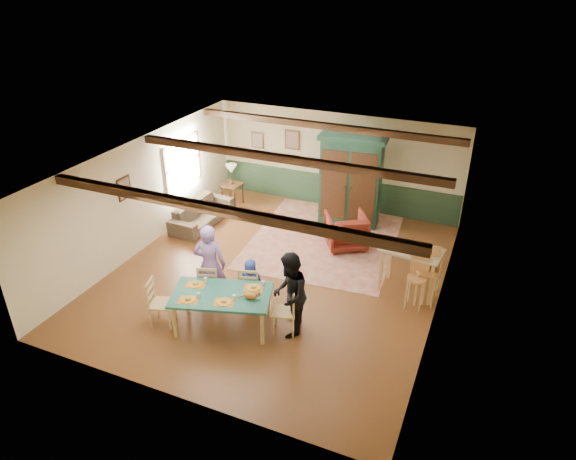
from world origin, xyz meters
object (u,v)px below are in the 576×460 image
at_px(bar_stool_left, 416,284).
at_px(bar_stool_right, 427,277).
at_px(dining_chair_far_right, 250,286).
at_px(dining_chair_end_left, 162,303).
at_px(person_woman, 290,295).
at_px(dining_chair_far_left, 210,284).
at_px(armchair, 346,231).
at_px(sofa, 202,213).
at_px(dining_table, 223,311).
at_px(dining_chair_end_right, 284,310).
at_px(person_man, 210,265).
at_px(armoire, 351,181).
at_px(table_lamp, 231,174).
at_px(cat, 250,295).
at_px(end_table, 233,194).
at_px(person_child, 251,282).
at_px(counter_table, 410,271).

height_order(bar_stool_left, bar_stool_right, bar_stool_right).
relative_size(dining_chair_far_right, dining_chair_end_left, 1.00).
distance_m(person_woman, bar_stool_right, 2.93).
height_order(dining_chair_far_left, person_woman, person_woman).
bearing_deg(dining_chair_far_right, bar_stool_right, -172.14).
xyz_separation_m(dining_chair_end_left, bar_stool_right, (4.52, 2.68, 0.14)).
relative_size(armchair, sofa, 0.46).
relative_size(dining_table, bar_stool_right, 1.48).
height_order(dining_chair_end_right, person_man, person_man).
bearing_deg(sofa, dining_chair_end_right, -129.16).
distance_m(armoire, table_lamp, 3.44).
xyz_separation_m(dining_chair_far_right, cat, (0.39, -0.76, 0.37)).
distance_m(dining_chair_end_right, end_table, 5.97).
bearing_deg(person_child, dining_chair_end_left, 27.30).
xyz_separation_m(dining_chair_far_left, sofa, (-2.10, 3.08, -0.18)).
bearing_deg(table_lamp, dining_chair_far_right, -57.21).
relative_size(person_man, cat, 4.79).
xyz_separation_m(dining_chair_far_right, person_child, (-0.02, 0.08, 0.03)).
bearing_deg(person_woman, table_lamp, -158.31).
height_order(dining_chair_far_right, table_lamp, table_lamp).
height_order(dining_chair_far_right, armchair, dining_chair_far_right).
bearing_deg(table_lamp, dining_chair_end_left, -75.21).
distance_m(cat, counter_table, 3.55).
relative_size(dining_chair_far_left, bar_stool_right, 0.78).
xyz_separation_m(person_man, cat, (1.20, -0.59, -0.02)).
relative_size(armchair, table_lamp, 1.66).
height_order(dining_chair_far_right, bar_stool_left, bar_stool_left).
bearing_deg(bar_stool_left, dining_chair_far_right, -155.75).
bearing_deg(dining_chair_far_right, cat, 100.37).
relative_size(armchair, end_table, 1.52).
relative_size(dining_chair_far_left, dining_chair_end_right, 1.00).
xyz_separation_m(person_child, bar_stool_left, (3.09, 1.19, 0.04)).
xyz_separation_m(dining_chair_far_left, person_woman, (1.83, -0.20, 0.36)).
height_order(cat, end_table, cat).
bearing_deg(person_woman, dining_table, -90.00).
height_order(armchair, sofa, armchair).
bearing_deg(dining_table, dining_chair_far_left, 136.26).
bearing_deg(bar_stool_right, counter_table, 137.34).
bearing_deg(dining_table, table_lamp, 116.78).
height_order(dining_chair_far_right, end_table, dining_chair_far_right).
bearing_deg(armoire, sofa, -160.57).
bearing_deg(dining_chair_end_right, sofa, -148.01).
bearing_deg(armoire, counter_table, -55.57).
height_order(sofa, table_lamp, table_lamp).
bearing_deg(person_man, dining_chair_end_left, 46.85).
bearing_deg(dining_chair_end_left, armoire, -36.84).
bearing_deg(bar_stool_left, bar_stool_right, 58.09).
relative_size(person_man, bar_stool_right, 1.42).
relative_size(cat, bar_stool_left, 0.33).
xyz_separation_m(dining_table, dining_chair_far_right, (0.17, 0.82, 0.10)).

